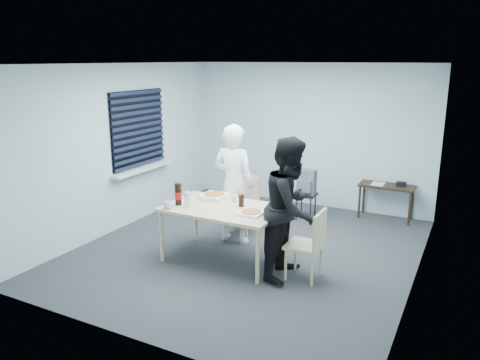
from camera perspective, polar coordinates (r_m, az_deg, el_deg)
The scene contains 19 objects.
room at distance 7.89m, azimuth -12.09°, elevation 5.34°, with size 5.00×5.00×5.00m.
dining_table at distance 6.25m, azimuth -2.07°, elevation -3.82°, with size 1.55×0.98×0.75m.
chair_far at distance 7.35m, azimuth 0.54°, elevation -2.44°, with size 0.42×0.42×0.89m.
chair_right at distance 5.82m, azimuth 8.65°, elevation -7.30°, with size 0.42×0.42×0.89m.
person_white at distance 6.85m, azimuth -0.76°, elevation -0.47°, with size 0.65×0.42×1.77m, color white.
person_black at distance 5.79m, azimuth 6.18°, elevation -3.42°, with size 0.86×0.47×1.77m, color black.
side_table at distance 8.28m, azimuth 17.46°, elevation -1.10°, with size 0.90×0.40×0.60m.
stool at distance 8.01m, azimuth 8.06°, elevation -2.43°, with size 0.33×0.33×0.45m.
backpack at distance 7.91m, azimuth 8.11°, elevation -0.26°, with size 0.30×0.22×0.42m.
pizza_box_a at distance 6.57m, azimuth -3.15°, elevation -2.00°, with size 0.33×0.33×0.08m.
pizza_box_b at distance 5.94m, azimuth 1.38°, elevation -4.00°, with size 0.30×0.30×0.04m.
mug_a at distance 6.22m, azimuth -8.75°, elevation -3.03°, with size 0.12×0.12×0.10m, color white.
mug_b at distance 6.44m, azimuth -0.71°, elevation -2.27°, with size 0.10×0.10×0.09m, color white.
cola_glass at distance 6.23m, azimuth 0.16°, elevation -2.52°, with size 0.07×0.07×0.16m, color black.
soda_bottle at distance 6.33m, azimuth -7.54°, elevation -1.77°, with size 0.09×0.09×0.30m.
plastic_cups at distance 6.26m, azimuth -6.40°, elevation -2.35°, with size 0.08×0.08×0.20m, color silver.
rubber_band at distance 5.86m, azimuth -1.57°, elevation -4.46°, with size 0.05×0.05×0.00m, color red.
papers at distance 8.27m, azimuth 16.46°, elevation -0.46°, with size 0.21×0.28×0.00m, color white.
black_box at distance 8.26m, azimuth 19.07°, elevation -0.46°, with size 0.15×0.11×0.07m, color black.
Camera 1 is at (2.76, -5.62, 2.67)m, focal length 35.00 mm.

